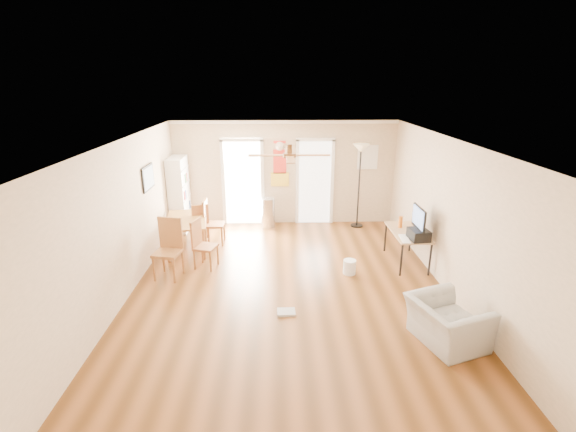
{
  "coord_description": "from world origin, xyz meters",
  "views": [
    {
      "loc": [
        -0.19,
        -6.44,
        3.52
      ],
      "look_at": [
        0.0,
        0.6,
        1.15
      ],
      "focal_mm": 25.31,
      "sensor_mm": 36.0,
      "label": 1
    }
  ],
  "objects_px": {
    "armchair": "(447,323)",
    "trash_can": "(268,213)",
    "dining_table": "(188,234)",
    "dining_chair_right_b": "(205,244)",
    "printer": "(419,235)",
    "wastebasket_a": "(349,267)",
    "computer_desk": "(406,247)",
    "torchiere_lamp": "(359,186)",
    "bookshelf": "(179,195)",
    "dining_chair_near": "(167,250)",
    "dining_chair_right_a": "(214,222)",
    "dining_chair_far": "(200,222)"
  },
  "relations": [
    {
      "from": "armchair",
      "to": "trash_can",
      "type": "bearing_deg",
      "value": 9.63
    },
    {
      "from": "dining_table",
      "to": "dining_chair_right_b",
      "type": "xyz_separation_m",
      "value": [
        0.55,
        -0.94,
        0.14
      ]
    },
    {
      "from": "printer",
      "to": "wastebasket_a",
      "type": "xyz_separation_m",
      "value": [
        -1.28,
        -0.04,
        -0.63
      ]
    },
    {
      "from": "computer_desk",
      "to": "torchiere_lamp",
      "type": "bearing_deg",
      "value": 104.94
    },
    {
      "from": "dining_table",
      "to": "wastebasket_a",
      "type": "bearing_deg",
      "value": -21.37
    },
    {
      "from": "bookshelf",
      "to": "dining_chair_right_b",
      "type": "relative_size",
      "value": 1.87
    },
    {
      "from": "dining_chair_near",
      "to": "printer",
      "type": "relative_size",
      "value": 2.85
    },
    {
      "from": "dining_chair_right_b",
      "to": "trash_can",
      "type": "xyz_separation_m",
      "value": [
        1.17,
        2.28,
        -0.11
      ]
    },
    {
      "from": "bookshelf",
      "to": "trash_can",
      "type": "xyz_separation_m",
      "value": [
        2.12,
        0.14,
        -0.53
      ]
    },
    {
      "from": "bookshelf",
      "to": "dining_chair_near",
      "type": "distance_m",
      "value": 2.59
    },
    {
      "from": "dining_chair_right_a",
      "to": "armchair",
      "type": "distance_m",
      "value": 5.31
    },
    {
      "from": "trash_can",
      "to": "armchair",
      "type": "distance_m",
      "value": 5.45
    },
    {
      "from": "dining_table",
      "to": "printer",
      "type": "height_order",
      "value": "printer"
    },
    {
      "from": "dining_chair_right_b",
      "to": "computer_desk",
      "type": "relative_size",
      "value": 0.77
    },
    {
      "from": "dining_table",
      "to": "dining_chair_right_a",
      "type": "height_order",
      "value": "dining_chair_right_a"
    },
    {
      "from": "bookshelf",
      "to": "armchair",
      "type": "height_order",
      "value": "bookshelf"
    },
    {
      "from": "dining_chair_right_a",
      "to": "printer",
      "type": "height_order",
      "value": "dining_chair_right_a"
    },
    {
      "from": "dining_table",
      "to": "computer_desk",
      "type": "bearing_deg",
      "value": -10.31
    },
    {
      "from": "dining_chair_right_a",
      "to": "dining_chair_near",
      "type": "relative_size",
      "value": 0.92
    },
    {
      "from": "bookshelf",
      "to": "dining_chair_right_a",
      "type": "xyz_separation_m",
      "value": [
        0.95,
        -0.9,
        -0.39
      ]
    },
    {
      "from": "dining_chair_right_b",
      "to": "computer_desk",
      "type": "xyz_separation_m",
      "value": [
        3.99,
        0.11,
        -0.15
      ]
    },
    {
      "from": "dining_chair_far",
      "to": "armchair",
      "type": "bearing_deg",
      "value": 121.17
    },
    {
      "from": "dining_chair_near",
      "to": "wastebasket_a",
      "type": "bearing_deg",
      "value": 11.22
    },
    {
      "from": "torchiere_lamp",
      "to": "armchair",
      "type": "relative_size",
      "value": 2.14
    },
    {
      "from": "dining_chair_near",
      "to": "printer",
      "type": "bearing_deg",
      "value": 11.56
    },
    {
      "from": "computer_desk",
      "to": "dining_chair_far",
      "type": "bearing_deg",
      "value": 163.59
    },
    {
      "from": "computer_desk",
      "to": "armchair",
      "type": "xyz_separation_m",
      "value": [
        -0.24,
        -2.63,
        -0.02
      ]
    },
    {
      "from": "dining_chair_near",
      "to": "bookshelf",
      "type": "bearing_deg",
      "value": 107.63
    },
    {
      "from": "bookshelf",
      "to": "armchair",
      "type": "distance_m",
      "value": 6.64
    },
    {
      "from": "dining_chair_right_b",
      "to": "armchair",
      "type": "relative_size",
      "value": 0.99
    },
    {
      "from": "dining_chair_right_a",
      "to": "armchair",
      "type": "xyz_separation_m",
      "value": [
        3.75,
        -3.76,
        -0.19
      ]
    },
    {
      "from": "dining_chair_right_b",
      "to": "wastebasket_a",
      "type": "relative_size",
      "value": 3.47
    },
    {
      "from": "bookshelf",
      "to": "dining_chair_far",
      "type": "relative_size",
      "value": 1.99
    },
    {
      "from": "dining_chair_near",
      "to": "computer_desk",
      "type": "height_order",
      "value": "dining_chair_near"
    },
    {
      "from": "dining_chair_right_b",
      "to": "trash_can",
      "type": "bearing_deg",
      "value": -10.83
    },
    {
      "from": "dining_table",
      "to": "dining_chair_far",
      "type": "relative_size",
      "value": 1.52
    },
    {
      "from": "printer",
      "to": "wastebasket_a",
      "type": "height_order",
      "value": "printer"
    },
    {
      "from": "trash_can",
      "to": "dining_table",
      "type": "bearing_deg",
      "value": -142.1
    },
    {
      "from": "dining_chair_right_b",
      "to": "torchiere_lamp",
      "type": "relative_size",
      "value": 0.47
    },
    {
      "from": "dining_chair_right_b",
      "to": "computer_desk",
      "type": "bearing_deg",
      "value": -72.02
    },
    {
      "from": "bookshelf",
      "to": "printer",
      "type": "height_order",
      "value": "bookshelf"
    },
    {
      "from": "torchiere_lamp",
      "to": "dining_chair_right_a",
      "type": "bearing_deg",
      "value": -163.08
    },
    {
      "from": "bookshelf",
      "to": "printer",
      "type": "bearing_deg",
      "value": -32.33
    },
    {
      "from": "dining_chair_far",
      "to": "wastebasket_a",
      "type": "height_order",
      "value": "dining_chair_far"
    },
    {
      "from": "dining_chair_near",
      "to": "dining_chair_far",
      "type": "bearing_deg",
      "value": 91.49
    },
    {
      "from": "wastebasket_a",
      "to": "dining_chair_right_b",
      "type": "bearing_deg",
      "value": 172.52
    },
    {
      "from": "bookshelf",
      "to": "wastebasket_a",
      "type": "xyz_separation_m",
      "value": [
        3.72,
        -2.5,
        -0.76
      ]
    },
    {
      "from": "trash_can",
      "to": "torchiere_lamp",
      "type": "distance_m",
      "value": 2.34
    },
    {
      "from": "dining_chair_right_b",
      "to": "armchair",
      "type": "bearing_deg",
      "value": -107.53
    },
    {
      "from": "dining_chair_right_b",
      "to": "wastebasket_a",
      "type": "bearing_deg",
      "value": -81.08
    }
  ]
}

